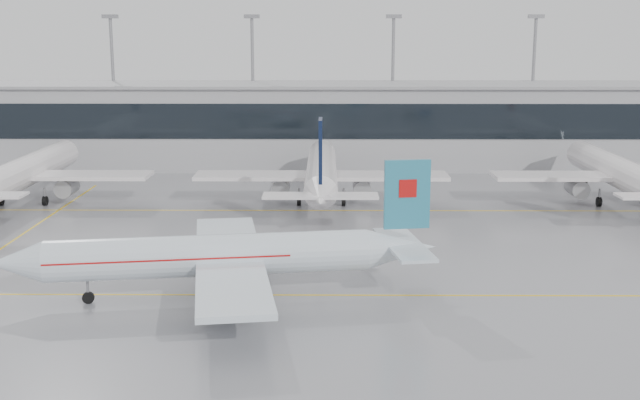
{
  "coord_description": "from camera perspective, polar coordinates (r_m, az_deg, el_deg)",
  "views": [
    {
      "loc": [
        0.53,
        -59.07,
        19.92
      ],
      "look_at": [
        0.0,
        12.0,
        5.0
      ],
      "focal_mm": 45.0,
      "sensor_mm": 36.0,
      "label": 1
    }
  ],
  "objects": [
    {
      "name": "ground",
      "position": [
        62.34,
        -0.08,
        -6.78
      ],
      "size": [
        320.0,
        320.0,
        0.0
      ],
      "primitive_type": "plane",
      "color": "gray",
      "rests_on": "ground"
    },
    {
      "name": "taxi_line_main",
      "position": [
        62.34,
        -0.08,
        -6.77
      ],
      "size": [
        120.0,
        0.25,
        0.01
      ],
      "primitive_type": "cube",
      "color": "yellow",
      "rests_on": "ground"
    },
    {
      "name": "taxi_line_north",
      "position": [
        91.27,
        0.08,
        -0.75
      ],
      "size": [
        120.0,
        0.25,
        0.01
      ],
      "primitive_type": "cube",
      "color": "yellow",
      "rests_on": "ground"
    },
    {
      "name": "taxi_line_cross",
      "position": [
        82.56,
        -21.32,
        -2.93
      ],
      "size": [
        0.25,
        60.0,
        0.01
      ],
      "primitive_type": "cube",
      "color": "yellow",
      "rests_on": "ground"
    },
    {
      "name": "terminal",
      "position": [
        121.87,
        0.18,
        5.3
      ],
      "size": [
        180.0,
        15.0,
        12.0
      ],
      "primitive_type": "cube",
      "color": "#9A9A9E",
      "rests_on": "ground"
    },
    {
      "name": "terminal_glass",
      "position": [
        114.2,
        0.16,
        5.61
      ],
      "size": [
        180.0,
        0.2,
        5.0
      ],
      "primitive_type": "cube",
      "color": "black",
      "rests_on": "ground"
    },
    {
      "name": "terminal_roof",
      "position": [
        121.32,
        0.18,
        8.21
      ],
      "size": [
        182.0,
        16.0,
        0.4
      ],
      "primitive_type": "cube",
      "color": "gray",
      "rests_on": "ground"
    },
    {
      "name": "light_masts",
      "position": [
        127.24,
        0.19,
        8.89
      ],
      "size": [
        156.4,
        1.0,
        22.6
      ],
      "color": "gray",
      "rests_on": "ground"
    },
    {
      "name": "air_canada_jet",
      "position": [
        61.37,
        -6.64,
        -4.0
      ],
      "size": [
        33.83,
        26.61,
        10.34
      ],
      "rotation": [
        0.0,
        0.0,
        3.29
      ],
      "color": "silver",
      "rests_on": "ground"
    },
    {
      "name": "parked_jet_b",
      "position": [
        100.65,
        -20.26,
        1.85
      ],
      "size": [
        29.64,
        36.96,
        11.72
      ],
      "rotation": [
        0.0,
        0.0,
        1.57
      ],
      "color": "white",
      "rests_on": "ground"
    },
    {
      "name": "parked_jet_c",
      "position": [
        94.17,
        0.1,
        1.94
      ],
      "size": [
        29.64,
        36.96,
        11.72
      ],
      "rotation": [
        0.0,
        0.0,
        1.57
      ],
      "color": "white",
      "rests_on": "ground"
    },
    {
      "name": "parked_jet_d",
      "position": [
        100.27,
        20.54,
        1.79
      ],
      "size": [
        29.64,
        36.96,
        11.72
      ],
      "rotation": [
        0.0,
        0.0,
        1.57
      ],
      "color": "white",
      "rests_on": "ground"
    }
  ]
}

